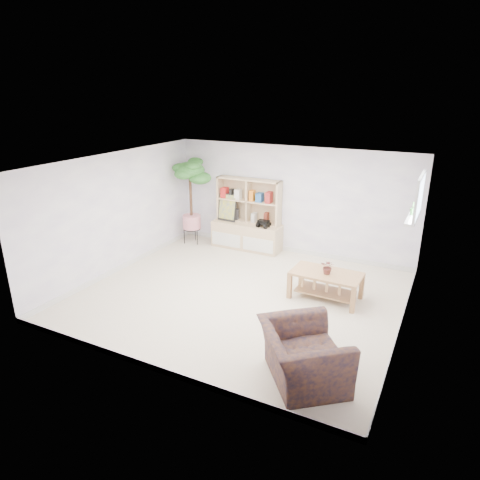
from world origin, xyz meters
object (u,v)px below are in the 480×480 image
at_px(storage_unit, 247,215).
at_px(coffee_table, 326,286).
at_px(floor_tree, 191,202).
at_px(armchair, 303,352).

bearing_deg(storage_unit, coffee_table, -34.99).
distance_m(coffee_table, floor_tree, 4.02).
height_order(coffee_table, armchair, armchair).
height_order(storage_unit, coffee_table, storage_unit).
xyz_separation_m(storage_unit, coffee_table, (2.37, -1.66, -0.57)).
distance_m(storage_unit, armchair, 4.88).
bearing_deg(armchair, storage_unit, -3.72).
xyz_separation_m(storage_unit, armchair, (2.75, -4.00, -0.40)).
bearing_deg(armchair, floor_tree, 9.39).
xyz_separation_m(floor_tree, armchair, (4.08, -3.72, -0.61)).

